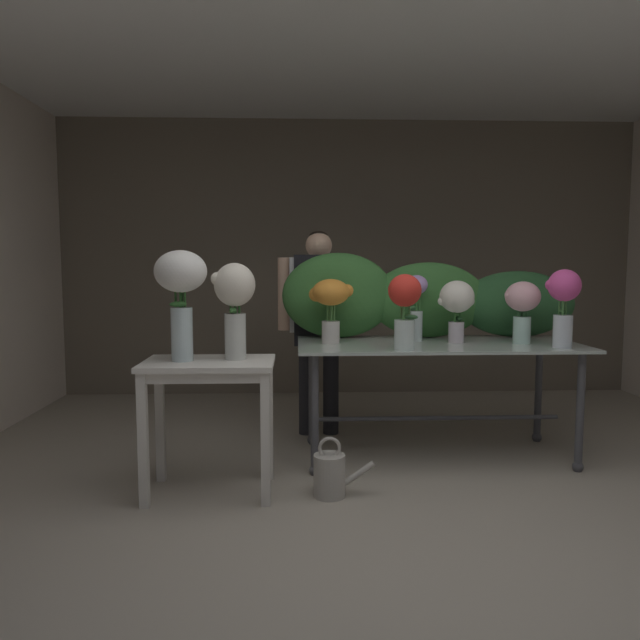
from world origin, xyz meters
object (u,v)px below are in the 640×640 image
object	(u,v)px
watering_can	(330,474)
vase_cream_lisianthus_tall	(234,300)
display_table_glass	(437,361)
vase_ivory_anemones	(457,303)
vase_fuchsia_peonies	(564,300)
florist	(319,310)
vase_blush_carnations	(523,304)
vase_scarlet_freesia	(404,305)
vase_white_roses_tall	(181,287)
side_table_white	(209,381)
vase_sunset_snapdragons	(331,300)
vase_lilac_hydrangea	(416,302)

from	to	relation	value
watering_can	vase_cream_lisianthus_tall	bearing A→B (deg)	166.03
display_table_glass	vase_ivory_anemones	xyz separation A→B (m)	(0.12, -0.01, 0.39)
vase_fuchsia_peonies	watering_can	xyz separation A→B (m)	(-1.49, -0.41, -0.96)
display_table_glass	vase_ivory_anemones	bearing A→B (deg)	-2.36
florist	vase_blush_carnations	xyz separation A→B (m)	(1.33, -0.64, 0.08)
vase_scarlet_freesia	florist	bearing A→B (deg)	117.91
display_table_glass	florist	size ratio (longest dim) A/B	1.20
vase_ivory_anemones	florist	bearing A→B (deg)	146.70
display_table_glass	vase_white_roses_tall	distance (m)	1.77
side_table_white	vase_white_roses_tall	distance (m)	0.55
vase_sunset_snapdragons	vase_scarlet_freesia	size ratio (longest dim) A/B	0.92
vase_fuchsia_peonies	vase_cream_lisianthus_tall	world-z (taller)	vase_cream_lisianthus_tall
vase_scarlet_freesia	vase_white_roses_tall	distance (m)	1.33
display_table_glass	vase_sunset_snapdragons	size ratio (longest dim) A/B	4.37
vase_fuchsia_peonies	vase_ivory_anemones	size ratio (longest dim) A/B	1.18
florist	vase_ivory_anemones	xyz separation A→B (m)	(0.90, -0.59, 0.09)
vase_lilac_hydrangea	vase_scarlet_freesia	distance (m)	0.46
florist	vase_ivory_anemones	size ratio (longest dim) A/B	3.74
florist	vase_white_roses_tall	size ratio (longest dim) A/B	2.51
vase_ivory_anemones	vase_white_roses_tall	world-z (taller)	vase_white_roses_tall
vase_blush_carnations	vase_scarlet_freesia	size ratio (longest dim) A/B	0.88
vase_fuchsia_peonies	watering_can	size ratio (longest dim) A/B	1.40
vase_fuchsia_peonies	vase_lilac_hydrangea	world-z (taller)	vase_fuchsia_peonies
florist	watering_can	bearing A→B (deg)	-89.20
vase_cream_lisianthus_tall	florist	bearing A→B (deg)	65.06
florist	watering_can	size ratio (longest dim) A/B	4.43
vase_fuchsia_peonies	vase_white_roses_tall	bearing A→B (deg)	-172.13
side_table_white	vase_lilac_hydrangea	distance (m)	1.53
vase_blush_carnations	vase_white_roses_tall	xyz separation A→B (m)	(-2.14, -0.53, 0.14)
side_table_white	vase_sunset_snapdragons	xyz separation A→B (m)	(0.72, 0.59, 0.42)
side_table_white	display_table_glass	bearing A→B (deg)	22.06
vase_sunset_snapdragons	vase_blush_carnations	size ratio (longest dim) A/B	1.04
display_table_glass	vase_ivory_anemones	size ratio (longest dim) A/B	4.48
florist	vase_blush_carnations	world-z (taller)	florist
vase_scarlet_freesia	watering_can	bearing A→B (deg)	-144.24
vase_lilac_hydrangea	display_table_glass	bearing A→B (deg)	-35.64
vase_sunset_snapdragons	vase_lilac_hydrangea	xyz separation A→B (m)	(0.59, 0.09, -0.02)
side_table_white	vase_lilac_hydrangea	world-z (taller)	vase_lilac_hydrangea
side_table_white	florist	bearing A→B (deg)	60.35
vase_fuchsia_peonies	vase_white_roses_tall	size ratio (longest dim) A/B	0.80
vase_white_roses_tall	watering_can	bearing A→B (deg)	-5.96
vase_ivory_anemones	watering_can	distance (m)	1.44
display_table_glass	vase_lilac_hydrangea	size ratio (longest dim) A/B	4.14
florist	vase_cream_lisianthus_tall	size ratio (longest dim) A/B	2.84
side_table_white	vase_sunset_snapdragons	world-z (taller)	vase_sunset_snapdragons
display_table_glass	vase_blush_carnations	distance (m)	0.67
vase_ivory_anemones	watering_can	size ratio (longest dim) A/B	1.18
vase_sunset_snapdragons	vase_scarlet_freesia	bearing A→B (deg)	-38.36
vase_fuchsia_peonies	side_table_white	bearing A→B (deg)	-171.58
side_table_white	watering_can	bearing A→B (deg)	-7.20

